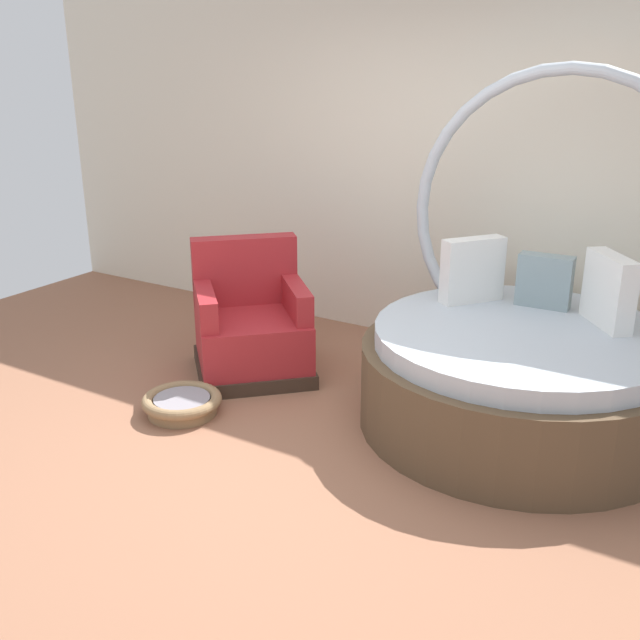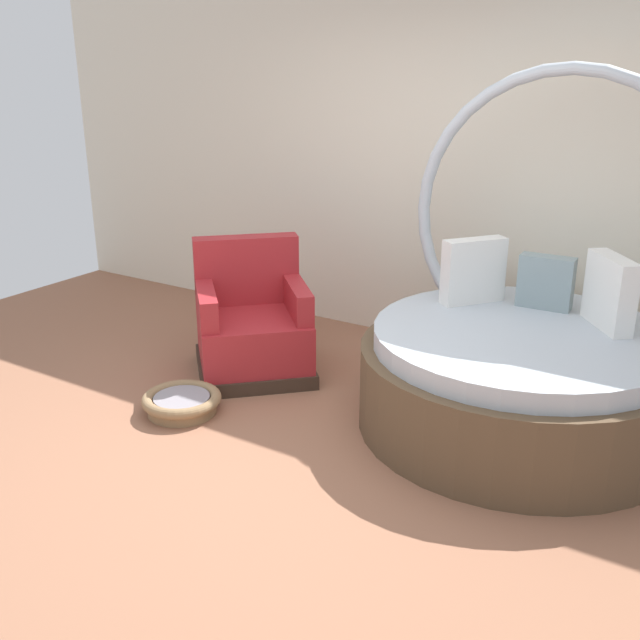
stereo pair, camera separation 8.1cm
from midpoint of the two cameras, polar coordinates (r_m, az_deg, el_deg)
The scene contains 5 objects.
ground_plane at distance 4.30m, azimuth -2.36°, elevation -10.69°, with size 8.00×8.00×0.02m, color #936047.
back_wall at distance 5.70m, azimuth 9.90°, elevation 11.63°, with size 8.00×0.12×2.78m, color silver.
round_daybed at distance 4.67m, azimuth 15.03°, elevation -2.93°, with size 1.93×1.93×2.15m.
red_armchair at distance 5.30m, azimuth -5.81°, elevation -0.61°, with size 1.13×1.13×0.94m.
pet_basket at distance 4.83m, azimuth -11.13°, elevation -6.36°, with size 0.51×0.51×0.13m.
Camera 1 is at (2.04, -3.09, 2.16)m, focal length 41.20 mm.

